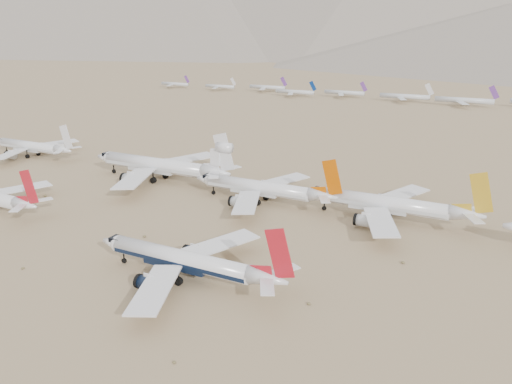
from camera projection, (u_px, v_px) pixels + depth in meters
ground at (208, 283)px, 115.50m from camera, size 7000.00×7000.00×0.00m
main_airliner at (188, 261)px, 115.23m from camera, size 49.55×48.40×17.49m
row2_gold_tail at (390, 205)px, 151.60m from camera, size 52.94×51.77×18.85m
row2_orange_tail at (264, 189)px, 167.69m from camera, size 50.84×49.73×18.13m
row2_white_trijet at (162, 166)px, 191.94m from camera, size 61.14×59.75×21.66m
row2_white_twin at (33, 147)px, 229.62m from camera, size 47.74×46.71×17.06m
distant_storage_row at (469, 100)px, 392.06m from camera, size 562.41×58.83×14.81m
desert_scrub at (41, 302)px, 106.81m from camera, size 219.83×121.67×0.63m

